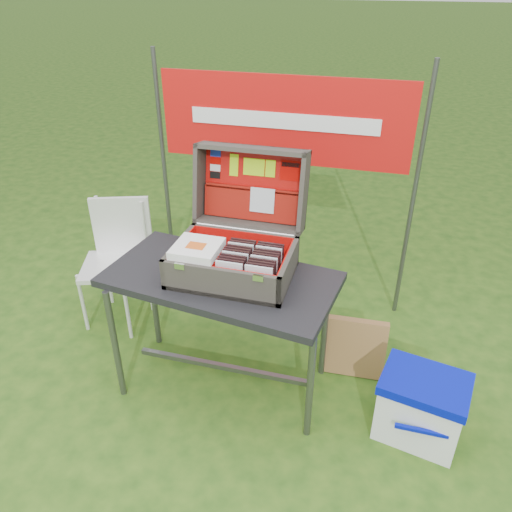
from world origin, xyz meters
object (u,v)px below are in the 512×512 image
(suitcase, at_px, (235,221))
(cooler, at_px, (421,407))
(table, at_px, (223,333))
(cardboard_box, at_px, (356,348))
(chair, at_px, (113,267))

(suitcase, height_order, cooler, suitcase)
(table, bearing_deg, cardboard_box, 30.30)
(suitcase, xyz_separation_m, cardboard_box, (0.66, 0.22, -0.85))
(table, bearing_deg, chair, 164.24)
(cooler, bearing_deg, suitcase, -177.01)
(table, distance_m, chair, 0.98)
(suitcase, distance_m, cardboard_box, 1.09)
(cooler, bearing_deg, cardboard_box, 146.01)
(suitcase, height_order, cardboard_box, suitcase)
(chair, bearing_deg, cardboard_box, -22.85)
(suitcase, xyz_separation_m, cooler, (1.02, -0.16, -0.84))
(table, relative_size, chair, 1.41)
(chair, bearing_deg, cooler, -32.90)
(table, height_order, suitcase, suitcase)
(table, relative_size, cardboard_box, 3.25)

